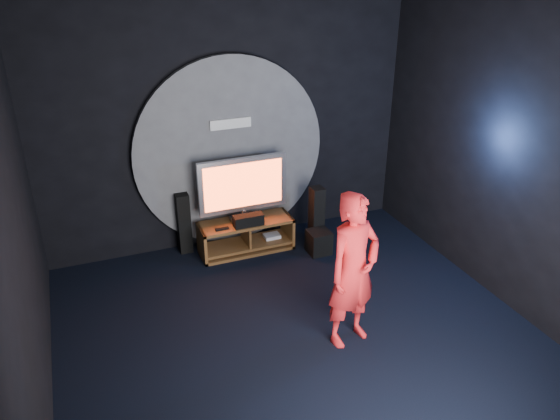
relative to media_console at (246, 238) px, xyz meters
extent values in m
plane|color=black|center=(-0.06, -2.05, -0.20)|extent=(5.00, 5.00, 0.00)
cube|color=black|center=(-0.06, 0.45, 1.55)|extent=(5.00, 0.04, 3.50)
cube|color=black|center=(-0.06, -4.55, 1.55)|extent=(5.00, 0.04, 3.50)
cube|color=black|center=(-2.56, -2.05, 1.55)|extent=(0.04, 5.00, 3.50)
cube|color=black|center=(2.44, -2.05, 1.55)|extent=(0.04, 5.00, 3.50)
cylinder|color=#515156|center=(-0.06, 0.39, 1.10)|extent=(2.60, 0.08, 2.60)
cube|color=white|center=(-0.06, 0.34, 1.52)|extent=(0.55, 0.03, 0.13)
cube|color=brown|center=(-0.01, 0.00, 0.23)|extent=(1.28, 0.45, 0.04)
cube|color=brown|center=(-0.01, 0.00, -0.10)|extent=(1.24, 0.42, 0.04)
cube|color=brown|center=(-0.63, 0.00, 0.03)|extent=(0.04, 0.45, 0.45)
cube|color=brown|center=(0.61, 0.00, 0.03)|extent=(0.04, 0.45, 0.45)
cube|color=brown|center=(-0.01, 0.00, 0.07)|extent=(0.03, 0.40, 0.29)
cube|color=brown|center=(-0.01, 0.00, -0.18)|extent=(1.28, 0.45, 0.04)
cube|color=white|center=(0.37, 0.00, -0.05)|extent=(0.22, 0.16, 0.05)
cube|color=silver|center=(-0.01, 0.07, 0.27)|extent=(0.36, 0.22, 0.04)
cylinder|color=silver|center=(-0.01, 0.07, 0.34)|extent=(0.07, 0.07, 0.10)
cube|color=silver|center=(-0.01, 0.07, 0.77)|extent=(1.20, 0.06, 0.74)
cube|color=#F84F22|center=(-0.01, 0.04, 0.77)|extent=(1.07, 0.01, 0.61)
cube|color=black|center=(-0.01, -0.13, 0.33)|extent=(0.40, 0.15, 0.15)
cube|color=black|center=(-0.37, -0.12, 0.27)|extent=(0.18, 0.05, 0.02)
cube|color=black|center=(-0.79, 0.30, 0.23)|extent=(0.17, 0.19, 0.86)
cube|color=black|center=(0.97, -0.18, 0.23)|extent=(0.17, 0.19, 0.86)
cube|color=black|center=(0.90, -0.42, -0.03)|extent=(0.29, 0.29, 0.32)
imported|color=red|center=(0.42, -2.19, 0.65)|extent=(0.70, 0.54, 1.69)
camera|label=1|loc=(-1.99, -6.26, 3.61)|focal=35.00mm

